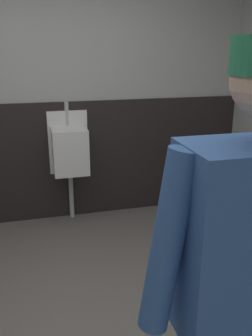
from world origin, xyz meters
The scene contains 5 objects.
wall_back centered at (0.00, 1.94, 1.26)m, with size 4.73×0.12×2.52m, color #B2B2AD.
wainscot_band_back centered at (0.00, 1.86, 0.62)m, with size 4.13×0.03×1.24m, color black.
urinal_solo centered at (0.19, 1.72, 0.78)m, with size 0.40×0.34×1.24m.
person centered at (0.47, -0.95, 1.05)m, with size 0.67×0.60×1.77m.
trash_bin centered at (1.73, 1.18, 0.28)m, with size 0.38×0.38×0.57m, color #38383D.
Camera 1 is at (-0.14, -1.78, 1.74)m, focal length 38.56 mm.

